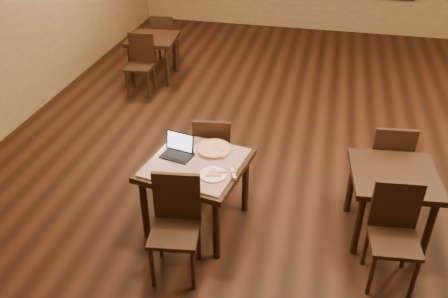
% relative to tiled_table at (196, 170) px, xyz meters
% --- Properties ---
extents(ground, '(10.00, 10.00, 0.00)m').
position_rel_tiled_table_xyz_m(ground, '(1.00, 1.56, -0.66)').
color(ground, black).
rests_on(ground, ground).
extents(tiled_table, '(1.06, 1.06, 0.76)m').
position_rel_tiled_table_xyz_m(tiled_table, '(0.00, 0.00, 0.00)').
color(tiled_table, black).
rests_on(tiled_table, ground).
extents(chair_main_near, '(0.47, 0.47, 0.97)m').
position_rel_tiled_table_xyz_m(chair_main_near, '(-0.01, -0.62, -0.11)').
color(chair_main_near, black).
rests_on(chair_main_near, ground).
extents(chair_main_far, '(0.45, 0.45, 0.92)m').
position_rel_tiled_table_xyz_m(chair_main_far, '(0.01, 0.62, -0.14)').
color(chair_main_far, black).
rests_on(chair_main_far, ground).
extents(laptop, '(0.33, 0.29, 0.20)m').
position_rel_tiled_table_xyz_m(laptop, '(-0.20, 0.10, 0.16)').
color(laptop, black).
rests_on(laptop, tiled_table).
extents(plate, '(0.25, 0.25, 0.01)m').
position_rel_tiled_table_xyz_m(plate, '(0.22, -0.18, 0.11)').
color(plate, white).
rests_on(plate, tiled_table).
extents(pizza_slice, '(0.21, 0.21, 0.02)m').
position_rel_tiled_table_xyz_m(pizza_slice, '(0.22, -0.18, 0.13)').
color(pizza_slice, beige).
rests_on(pizza_slice, plate).
extents(pizza_pan, '(0.39, 0.39, 0.01)m').
position_rel_tiled_table_xyz_m(pizza_pan, '(0.12, 0.24, 0.11)').
color(pizza_pan, silver).
rests_on(pizza_pan, tiled_table).
extents(pizza_whole, '(0.35, 0.35, 0.02)m').
position_rel_tiled_table_xyz_m(pizza_whole, '(0.12, 0.24, 0.12)').
color(pizza_whole, beige).
rests_on(pizza_whole, pizza_pan).
extents(spatula, '(0.17, 0.28, 0.01)m').
position_rel_tiled_table_xyz_m(spatula, '(0.14, 0.22, 0.13)').
color(spatula, silver).
rests_on(spatula, pizza_whole).
extents(napkin_roll, '(0.10, 0.16, 0.04)m').
position_rel_tiled_table_xyz_m(napkin_roll, '(0.40, -0.14, 0.12)').
color(napkin_roll, white).
rests_on(napkin_roll, tiled_table).
extents(other_table_b, '(0.82, 0.82, 0.71)m').
position_rel_tiled_table_xyz_m(other_table_b, '(-1.69, 3.39, -0.07)').
color(other_table_b, black).
rests_on(other_table_b, ground).
extents(other_table_b_chair_near, '(0.43, 0.43, 0.92)m').
position_rel_tiled_table_xyz_m(other_table_b_chair_near, '(-1.70, 2.85, -0.14)').
color(other_table_b_chair_near, black).
rests_on(other_table_b_chair_near, ground).
extents(other_table_b_chair_far, '(0.43, 0.43, 0.92)m').
position_rel_tiled_table_xyz_m(other_table_b_chair_far, '(-1.69, 3.92, -0.14)').
color(other_table_b_chair_far, black).
rests_on(other_table_b_chair_far, ground).
extents(other_table_c, '(0.87, 0.87, 0.74)m').
position_rel_tiled_table_xyz_m(other_table_c, '(1.86, 0.27, -0.05)').
color(other_table_c, black).
rests_on(other_table_c, ground).
extents(other_table_c_chair_near, '(0.46, 0.46, 0.96)m').
position_rel_tiled_table_xyz_m(other_table_c_chair_near, '(1.85, -0.29, -0.12)').
color(other_table_c_chair_near, black).
rests_on(other_table_c_chair_near, ground).
extents(other_table_c_chair_far, '(0.46, 0.46, 0.96)m').
position_rel_tiled_table_xyz_m(other_table_c_chair_far, '(1.87, 0.82, -0.12)').
color(other_table_c_chair_far, black).
rests_on(other_table_c_chair_far, ground).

